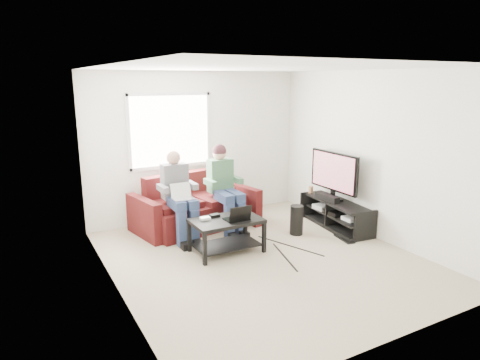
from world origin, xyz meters
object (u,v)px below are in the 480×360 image
coffee_table (226,228)px  tv_stand (336,215)px  subwoofer (297,220)px  tv (334,173)px  end_table (230,204)px  sofa (194,209)px

coffee_table → tv_stand: 2.11m
tv_stand → subwoofer: 0.78m
coffee_table → subwoofer: 1.34m
tv → end_table: bearing=138.8°
tv_stand → tv: bearing=91.5°
sofa → end_table: sofa is taller
sofa → tv_stand: (2.10, -1.15, -0.12)m
sofa → subwoofer: 1.72m
tv_stand → subwoofer: (-0.78, 0.05, 0.03)m
sofa → tv: bearing=-26.7°
end_table → subwoofer: bearing=-64.9°
tv_stand → end_table: size_ratio=2.36×
tv_stand → tv: size_ratio=1.33×
end_table → coffee_table: bearing=-119.2°
subwoofer → end_table: size_ratio=0.78×
coffee_table → subwoofer: size_ratio=2.09×
coffee_table → tv_stand: (2.10, 0.06, -0.16)m
sofa → tv_stand: sofa is taller
coffee_table → subwoofer: (1.33, 0.11, -0.13)m
subwoofer → end_table: 1.36m
sofa → coffee_table: bearing=-90.4°
sofa → tv_stand: 2.40m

